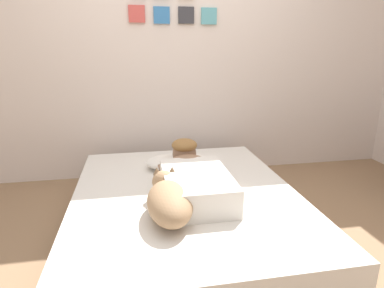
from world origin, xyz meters
The scene contains 8 objects.
ground_plane centered at (0.00, 0.00, 0.00)m, with size 13.35×13.35×0.00m, color #8C6B4C.
back_wall centered at (0.00, 1.36, 1.25)m, with size 4.68×0.12×2.50m.
bed centered at (-0.09, 0.16, 0.15)m, with size 1.56×1.93×0.31m.
pillow centered at (-0.08, 0.63, 0.36)m, with size 0.52×0.32×0.11m, color white.
person_lying centered at (-0.03, 0.17, 0.41)m, with size 0.43×0.92×0.27m.
dog centered at (-0.24, -0.16, 0.41)m, with size 0.26×0.57×0.21m.
coffee_cup centered at (0.01, 0.57, 0.34)m, with size 0.12×0.09×0.07m.
cell_phone centered at (0.09, 0.08, 0.31)m, with size 0.07×0.14×0.01m, color black.
Camera 1 is at (-0.41, -1.85, 1.25)m, focal length 30.08 mm.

